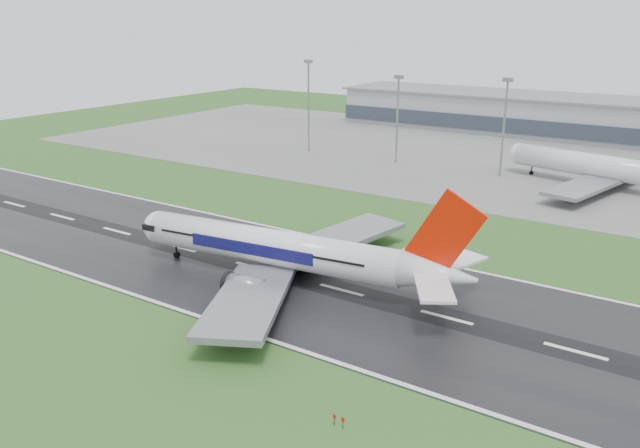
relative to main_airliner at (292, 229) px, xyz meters
The scene contains 9 objects.
ground 31.40m from the main_airliner, ahead, with size 520.00×520.00×0.00m, color #28531E.
runway 31.39m from the main_airliner, ahead, with size 400.00×45.00×0.10m, color black.
apron 130.14m from the main_airliner, 76.76° to the left, with size 400.00×130.00×0.08m, color slate.
terminal 188.68m from the main_airliner, 80.94° to the left, with size 240.00×36.00×15.00m, color #92959D.
main_airliner is the anchor object (origin of this frame).
parked_airliner 109.59m from the main_airliner, 71.58° to the left, with size 64.40×59.96×18.88m, color silver, non-canonical shape.
floodmast_0 120.92m from the main_airliner, 123.00° to the left, with size 0.64×0.64×31.19m, color gray.
floodmast_1 105.86m from the main_airliner, 106.74° to the left, with size 0.64×0.64×27.54m, color gray.
floodmast_2 101.52m from the main_airliner, 87.16° to the left, with size 0.64×0.64×28.45m, color gray.
Camera 1 is at (34.71, -89.78, 46.36)m, focal length 35.99 mm.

